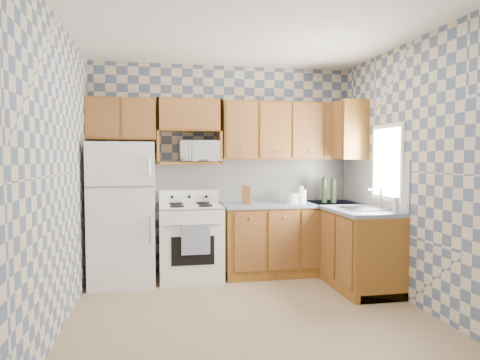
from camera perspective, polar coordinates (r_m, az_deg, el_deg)
The scene contains 29 objects.
floor at distance 4.34m, azimuth 1.26°, elevation -17.25°, with size 3.40×3.40×0.00m, color #8E7358.
back_wall at distance 5.65m, azimuth -2.11°, elevation 1.45°, with size 3.40×0.02×2.70m, color slate.
right_wall at distance 4.73m, azimuth 21.85°, elevation 0.94°, with size 0.02×3.20×2.70m, color slate.
backsplash_back at distance 5.72m, azimuth 1.87°, elevation -0.03°, with size 2.60×0.01×0.56m, color silver.
backsplash_right at distance 5.43m, azimuth 17.17°, elevation -0.33°, with size 0.01×1.60×0.56m, color silver.
refrigerator at distance 5.29m, azimuth -15.33°, elevation -4.30°, with size 0.75×0.70×1.68m, color white.
stove_body at distance 5.38m, azimuth -6.58°, elevation -8.31°, with size 0.76×0.65×0.90m, color white.
cooktop at distance 5.31m, azimuth -6.61°, elevation -3.49°, with size 0.76×0.65×0.03m, color silver.
backguard at distance 5.57m, azimuth -6.82°, elevation -2.20°, with size 0.76×0.08×0.17m, color white.
dish_towel_left at distance 5.01m, azimuth -6.87°, elevation -7.92°, with size 0.17×0.03×0.35m, color navy.
dish_towel_right at distance 5.03m, azimuth -4.96°, elevation -7.88°, with size 0.17×0.03×0.35m, color navy.
base_cabinets_back at distance 5.64m, azimuth 6.76°, elevation -7.87°, with size 1.75×0.60×0.88m, color brown.
base_cabinets_right at distance 5.39m, azimuth 14.29°, elevation -8.46°, with size 0.60×1.60×0.88m, color brown.
countertop_back at distance 5.57m, azimuth 6.81°, elevation -3.23°, with size 1.77×0.63×0.04m, color slate.
countertop_right at distance 5.32m, azimuth 14.31°, elevation -3.60°, with size 0.63×1.60×0.04m, color slate.
upper_cabinets_back at distance 5.68m, azimuth 6.44°, elevation 6.49°, with size 1.75×0.33×0.74m, color brown.
upper_cabinets_fridge at distance 5.46m, azimuth -15.50°, elevation 7.81°, with size 0.82×0.33×0.50m, color brown.
upper_cabinets_right at distance 5.76m, azimuth 13.79°, elevation 6.37°, with size 0.33×0.70×0.74m, color brown.
microwave_shelf at distance 5.43m, azimuth -6.76°, elevation 2.27°, with size 0.80×0.33×0.03m, color brown.
microwave at distance 5.41m, azimuth -5.56°, elevation 3.84°, with size 0.48×0.33×0.27m, color white.
sink at distance 5.01m, azimuth 16.06°, elevation -3.74°, with size 0.48×0.40×0.03m, color #B7B7BC.
window at distance 5.11m, azimuth 19.00°, elevation 2.25°, with size 0.02×0.66×0.86m, color silver.
bottle_0 at distance 5.63m, azimuth 11.16°, elevation -1.35°, with size 0.07×0.07×0.32m, color black.
bottle_1 at distance 5.61m, azimuth 12.33°, elevation -1.49°, with size 0.07×0.07×0.30m, color black.
bottle_2 at distance 5.73m, azimuth 12.40°, elevation -1.51°, with size 0.07×0.07×0.28m, color #5A2B09.
knife_block at distance 5.36m, azimuth 0.87°, elevation -1.99°, with size 0.11×0.11×0.23m, color brown.
electric_kettle at distance 5.51m, azimuth 8.14°, elevation -2.19°, with size 0.14×0.14×0.17m, color white.
food_containers at distance 5.50m, azimuth 6.93°, elevation -2.44°, with size 0.19×0.19×0.13m, color beige, non-canonical shape.
soap_bottle at distance 4.74m, azimuth 20.06°, elevation -3.21°, with size 0.06×0.06×0.17m, color beige.
Camera 1 is at (-0.85, -3.98, 1.50)m, focal length 32.00 mm.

